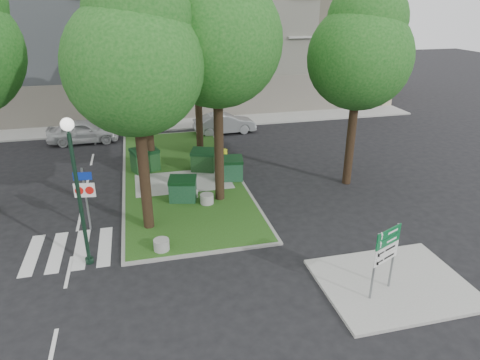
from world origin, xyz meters
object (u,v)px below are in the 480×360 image
object	(u,v)px
dumpster_b	(183,189)
bollard_left	(161,245)
directional_sign	(386,251)
tree_median_far	(196,13)
tree_median_near_right	(218,28)
dumpster_d	(230,169)
car_silver	(225,123)
tree_street_right	(362,47)
dumpster_c	(204,160)
street_lamp	(76,177)
tree_median_mid	(143,44)
traffic_sign_pole	(85,191)
litter_bin	(224,156)
dumpster_a	(145,160)
bollard_right	(207,199)
car_white	(83,131)
bollard_mid	(192,193)
tree_median_near_left	(135,52)

from	to	relation	value
dumpster_b	bollard_left	xyz separation A→B (m)	(-1.35, -4.22, -0.36)
bollard_left	directional_sign	size ratio (longest dim) A/B	0.25
tree_median_far	bollard_left	bearing A→B (deg)	-106.38
tree_median_near_right	tree_median_far	size ratio (longest dim) A/B	0.96
dumpster_d	car_silver	world-z (taller)	car_silver
tree_street_right	dumpster_c	xyz separation A→B (m)	(-7.25, 3.28, -6.26)
tree_median_near_right	street_lamp	distance (m)	8.48
tree_median_near_right	street_lamp	world-z (taller)	tree_median_near_right
tree_median_mid	traffic_sign_pole	distance (m)	8.51
tree_median_far	dumpster_b	distance (m)	10.78
litter_bin	dumpster_b	bearing A→B (deg)	-122.43
tree_median_mid	dumpster_a	distance (m)	6.23
dumpster_b	bollard_right	world-z (taller)	dumpster_b
tree_median_near_right	car_white	bearing A→B (deg)	123.38
bollard_right	traffic_sign_pole	xyz separation A→B (m)	(-5.23, -1.11, 1.47)
tree_median_mid	car_silver	distance (m)	10.51
tree_median_far	car_silver	world-z (taller)	tree_median_far
bollard_mid	street_lamp	world-z (taller)	street_lamp
tree_median_far	car_white	xyz separation A→B (m)	(-7.51, 3.60, -7.53)
dumpster_d	bollard_left	distance (m)	7.46
car_white	street_lamp	bearing A→B (deg)	-173.83
tree_median_far	bollard_right	size ratio (longest dim) A/B	18.62
dumpster_c	bollard_right	distance (m)	4.28
tree_median_mid	directional_sign	xyz separation A→B (m)	(6.66, -12.92, -5.25)
tree_median_near_left	dumpster_c	xyz separation A→B (m)	(3.25, 5.78, -6.60)
litter_bin	street_lamp	xyz separation A→B (m)	(-7.00, -8.95, 3.00)
dumpster_a	litter_bin	bearing A→B (deg)	-18.77
dumpster_b	bollard_mid	xyz separation A→B (m)	(0.46, 0.28, -0.36)
tree_median_mid	tree_median_far	xyz separation A→B (m)	(3.20, 3.00, 1.34)
dumpster_b	directional_sign	bearing A→B (deg)	-43.38
traffic_sign_pole	litter_bin	bearing A→B (deg)	49.57
tree_median_near_left	tree_median_near_right	world-z (taller)	tree_median_near_right
dumpster_c	bollard_right	bearing A→B (deg)	-76.31
litter_bin	street_lamp	world-z (taller)	street_lamp
dumpster_d	litter_bin	world-z (taller)	dumpster_d
bollard_right	car_white	xyz separation A→B (m)	(-6.51, 11.55, 0.44)
tree_median_mid	dumpster_d	world-z (taller)	tree_median_mid
directional_sign	bollard_right	bearing A→B (deg)	95.36
tree_street_right	tree_median_near_right	bearing A→B (deg)	-175.91
tree_median_near_left	tree_median_mid	distance (m)	6.53
tree_median_near_left	bollard_mid	world-z (taller)	tree_median_near_left
tree_median_near_left	dumpster_c	world-z (taller)	tree_median_near_left
tree_median_mid	bollard_left	xyz separation A→B (m)	(-0.20, -8.56, -6.64)
tree_median_far	street_lamp	distance (m)	13.98
litter_bin	street_lamp	bearing A→B (deg)	-128.01
dumpster_c	car_white	size ratio (longest dim) A/B	0.34
directional_sign	tree_median_near_right	bearing A→B (deg)	89.63
tree_median_mid	bollard_mid	world-z (taller)	tree_median_mid
dumpster_a	traffic_sign_pole	size ratio (longest dim) A/B	0.61
tree_median_mid	dumpster_d	distance (m)	7.74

